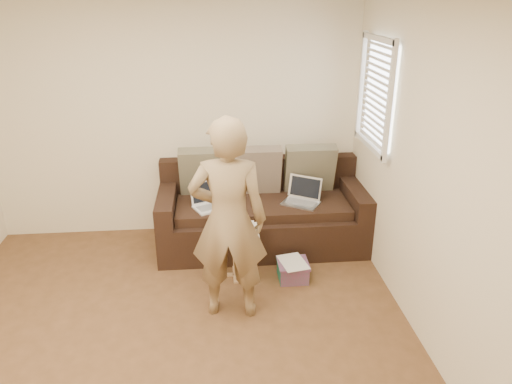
# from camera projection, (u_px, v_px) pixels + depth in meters

# --- Properties ---
(floor) EXTENTS (4.50, 4.50, 0.00)m
(floor) POSITION_uv_depth(u_px,v_px,m) (168.00, 361.00, 3.67)
(floor) COLOR brown
(floor) RESTS_ON ground
(wall_back) EXTENTS (4.00, 0.00, 4.00)m
(wall_back) POSITION_uv_depth(u_px,v_px,m) (175.00, 120.00, 5.24)
(wall_back) COLOR beige
(wall_back) RESTS_ON ground
(wall_right) EXTENTS (0.00, 4.50, 4.50)m
(wall_right) POSITION_uv_depth(u_px,v_px,m) (447.00, 194.00, 3.34)
(wall_right) COLOR beige
(wall_right) RESTS_ON ground
(window_blinds) EXTENTS (0.12, 0.88, 1.08)m
(window_blinds) POSITION_uv_depth(u_px,v_px,m) (376.00, 94.00, 4.56)
(window_blinds) COLOR white
(window_blinds) RESTS_ON wall_right
(sofa) EXTENTS (2.20, 0.95, 0.85)m
(sofa) POSITION_uv_depth(u_px,v_px,m) (262.00, 209.00, 5.21)
(sofa) COLOR black
(sofa) RESTS_ON ground
(pillow_left) EXTENTS (0.55, 0.29, 0.57)m
(pillow_left) POSITION_uv_depth(u_px,v_px,m) (205.00, 172.00, 5.23)
(pillow_left) COLOR #615B47
(pillow_left) RESTS_ON sofa
(pillow_mid) EXTENTS (0.55, 0.27, 0.57)m
(pillow_mid) POSITION_uv_depth(u_px,v_px,m) (256.00, 171.00, 5.25)
(pillow_mid) COLOR brown
(pillow_mid) RESTS_ON sofa
(pillow_right) EXTENTS (0.55, 0.28, 0.57)m
(pillow_right) POSITION_uv_depth(u_px,v_px,m) (310.00, 169.00, 5.32)
(pillow_right) COLOR #615B47
(pillow_right) RESTS_ON sofa
(laptop_silver) EXTENTS (0.45, 0.42, 0.24)m
(laptop_silver) POSITION_uv_depth(u_px,v_px,m) (301.00, 204.00, 5.10)
(laptop_silver) COLOR #B7BABC
(laptop_silver) RESTS_ON sofa
(laptop_white) EXTENTS (0.44, 0.39, 0.27)m
(laptop_white) POSITION_uv_depth(u_px,v_px,m) (213.00, 208.00, 5.00)
(laptop_white) COLOR white
(laptop_white) RESTS_ON sofa
(person) EXTENTS (0.69, 0.50, 1.76)m
(person) POSITION_uv_depth(u_px,v_px,m) (228.00, 220.00, 3.91)
(person) COLOR olive
(person) RESTS_ON ground
(side_table) EXTENTS (0.45, 0.32, 0.50)m
(side_table) POSITION_uv_depth(u_px,v_px,m) (235.00, 253.00, 4.68)
(side_table) COLOR silver
(side_table) RESTS_ON ground
(drinking_glass) EXTENTS (0.07, 0.07, 0.12)m
(drinking_glass) POSITION_uv_depth(u_px,v_px,m) (220.00, 221.00, 4.64)
(drinking_glass) COLOR silver
(drinking_glass) RESTS_ON side_table
(scissors) EXTENTS (0.20, 0.16, 0.02)m
(scissors) POSITION_uv_depth(u_px,v_px,m) (239.00, 230.00, 4.57)
(scissors) COLOR silver
(scissors) RESTS_ON side_table
(paper_on_table) EXTENTS (0.25, 0.33, 0.00)m
(paper_on_table) POSITION_uv_depth(u_px,v_px,m) (242.00, 227.00, 4.64)
(paper_on_table) COLOR white
(paper_on_table) RESTS_ON side_table
(striped_box) EXTENTS (0.30, 0.30, 0.19)m
(striped_box) POSITION_uv_depth(u_px,v_px,m) (293.00, 270.00, 4.68)
(striped_box) COLOR #C11D7A
(striped_box) RESTS_ON ground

